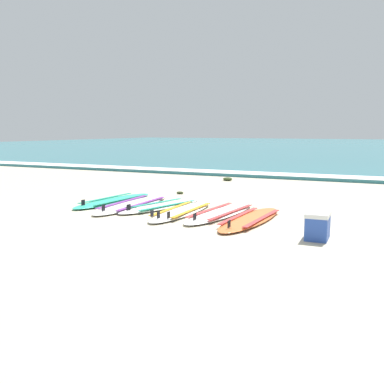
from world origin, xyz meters
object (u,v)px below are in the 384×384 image
(cooler_box, at_px, (318,225))
(surfboard_4, at_px, (221,213))
(surfboard_3, at_px, (182,211))
(surfboard_2, at_px, (161,206))
(surfboard_0, at_px, (114,201))
(surfboard_5, at_px, (250,219))
(surfboard_1, at_px, (133,204))

(cooler_box, bearing_deg, surfboard_4, 150.26)
(surfboard_3, relative_size, cooler_box, 4.88)
(surfboard_2, bearing_deg, surfboard_4, -6.47)
(surfboard_0, bearing_deg, surfboard_5, -11.13)
(surfboard_2, bearing_deg, surfboard_1, -175.03)
(surfboard_3, bearing_deg, cooler_box, -19.38)
(surfboard_1, height_order, surfboard_3, same)
(surfboard_0, xyz_separation_m, surfboard_4, (2.53, -0.33, -0.00))
(surfboard_0, height_order, surfboard_5, same)
(surfboard_0, xyz_separation_m, surfboard_1, (0.61, -0.23, -0.00))
(cooler_box, bearing_deg, surfboard_2, 159.10)
(surfboard_0, bearing_deg, surfboard_2, -8.22)
(surfboard_1, height_order, surfboard_4, same)
(surfboard_3, xyz_separation_m, surfboard_4, (0.70, 0.16, -0.00))
(surfboard_0, bearing_deg, surfboard_3, -14.80)
(surfboard_2, bearing_deg, cooler_box, -20.90)
(surfboard_0, distance_m, surfboard_5, 3.24)
(surfboard_4, relative_size, surfboard_5, 1.04)
(surfboard_5, xyz_separation_m, cooler_box, (1.20, -0.76, 0.16))
(surfboard_1, relative_size, surfboard_3, 1.11)
(surfboard_4, relative_size, cooler_box, 5.21)
(surfboard_5, bearing_deg, surfboard_2, 167.07)
(surfboard_0, relative_size, surfboard_1, 0.94)
(surfboard_3, height_order, surfboard_4, same)
(cooler_box, bearing_deg, surfboard_1, 163.04)
(surfboard_0, relative_size, surfboard_5, 1.01)
(surfboard_2, xyz_separation_m, surfboard_3, (0.60, -0.31, 0.00))
(surfboard_3, height_order, cooler_box, cooler_box)
(surfboard_3, height_order, surfboard_5, same)
(surfboard_4, distance_m, surfboard_5, 0.71)
(surfboard_2, height_order, cooler_box, cooler_box)
(surfboard_2, distance_m, surfboard_5, 2.00)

